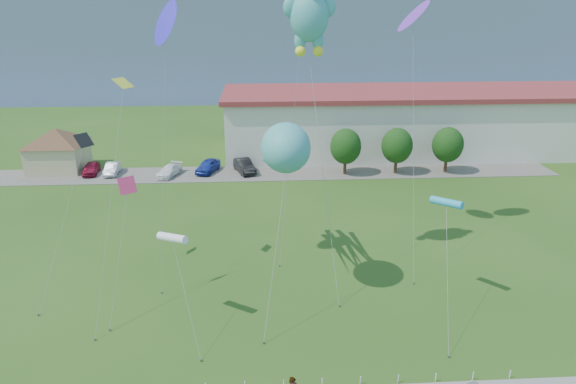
{
  "coord_description": "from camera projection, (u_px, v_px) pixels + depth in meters",
  "views": [
    {
      "loc": [
        -0.07,
        -22.76,
        18.57
      ],
      "look_at": [
        1.78,
        8.0,
        7.4
      ],
      "focal_mm": 32.0,
      "sensor_mm": 36.0,
      "label": 1
    }
  ],
  "objects": [
    {
      "name": "warehouse",
      "position": [
        451.0,
        120.0,
        69.04
      ],
      "size": [
        61.0,
        15.0,
        8.2
      ],
      "color": "beige",
      "rests_on": "ground"
    },
    {
      "name": "tree_near",
      "position": [
        346.0,
        146.0,
        59.0
      ],
      "size": [
        3.6,
        3.6,
        5.47
      ],
      "color": "#3F2B19",
      "rests_on": "ground"
    },
    {
      "name": "small_kite_white",
      "position": [
        172.0,
        239.0,
        30.43
      ],
      "size": [
        2.1,
        5.42,
        6.07
      ],
      "color": "white",
      "rests_on": "ground"
    },
    {
      "name": "parked_car_black",
      "position": [
        244.0,
        166.0,
        60.61
      ],
      "size": [
        3.02,
        4.95,
        1.54
      ],
      "primitive_type": "imported",
      "rotation": [
        0.0,
        0.0,
        0.32
      ],
      "color": "black",
      "rests_on": "parking_strip"
    },
    {
      "name": "small_kite_cyan",
      "position": [
        447.0,
        204.0,
        32.53
      ],
      "size": [
        1.74,
        7.6,
        7.28
      ],
      "color": "#2DA8CB",
      "rests_on": "ground"
    },
    {
      "name": "teddy_bear_kite",
      "position": [
        310.0,
        10.0,
        33.92
      ],
      "size": [
        3.51,
        8.22,
        20.98
      ],
      "color": "#45A8AB",
      "rests_on": "ground"
    },
    {
      "name": "small_kite_blue",
      "position": [
        165.0,
        29.0,
        32.81
      ],
      "size": [
        2.01,
        4.41,
        18.28
      ],
      "color": "#3025D3",
      "rests_on": "ground"
    },
    {
      "name": "small_kite_pink",
      "position": [
        126.0,
        199.0,
        32.61
      ],
      "size": [
        1.54,
        5.18,
        8.23
      ],
      "color": "#FD386D",
      "rests_on": "ground"
    },
    {
      "name": "tree_mid",
      "position": [
        397.0,
        146.0,
        59.34
      ],
      "size": [
        3.6,
        3.6,
        5.47
      ],
      "color": "#3F2B19",
      "rests_on": "ground"
    },
    {
      "name": "parked_car_silver",
      "position": [
        112.0,
        169.0,
        59.98
      ],
      "size": [
        1.56,
        4.01,
        1.3
      ],
      "primitive_type": "imported",
      "rotation": [
        0.0,
        0.0,
        0.05
      ],
      "color": "silver",
      "rests_on": "parking_strip"
    },
    {
      "name": "octopus_kite",
      "position": [
        285.0,
        154.0,
        33.58
      ],
      "size": [
        3.27,
        13.3,
        11.82
      ],
      "color": "#45A8AB",
      "rests_on": "ground"
    },
    {
      "name": "parked_car_red",
      "position": [
        91.0,
        168.0,
        60.0
      ],
      "size": [
        1.9,
        4.05,
        1.34
      ],
      "primitive_type": "imported",
      "rotation": [
        0.0,
        0.0,
        0.08
      ],
      "color": "maroon",
      "rests_on": "parking_strip"
    },
    {
      "name": "small_kite_purple",
      "position": [
        413.0,
        22.0,
        38.92
      ],
      "size": [
        2.12,
        9.93,
        18.59
      ],
      "color": "purple",
      "rests_on": "ground"
    },
    {
      "name": "pavilion",
      "position": [
        57.0,
        145.0,
        60.96
      ],
      "size": [
        9.2,
        9.2,
        5.0
      ],
      "color": "tan",
      "rests_on": "ground"
    },
    {
      "name": "hill_ridge",
      "position": [
        256.0,
        31.0,
        136.03
      ],
      "size": [
        160.0,
        50.0,
        25.0
      ],
      "primitive_type": "cube",
      "color": "slate",
      "rests_on": "ground"
    },
    {
      "name": "small_kite_black",
      "position": [
        79.0,
        158.0,
        35.5
      ],
      "size": [
        2.73,
        7.5,
        10.19
      ],
      "color": "black",
      "rests_on": "ground"
    },
    {
      "name": "small_kite_yellow",
      "position": [
        120.0,
        114.0,
        33.47
      ],
      "size": [
        1.7,
        9.59,
        14.22
      ],
      "color": "gold",
      "rests_on": "ground"
    },
    {
      "name": "ground",
      "position": [
        264.0,
        372.0,
        27.69
      ],
      "size": [
        160.0,
        160.0,
        0.0
      ],
      "primitive_type": "plane",
      "color": "#2B4F16",
      "rests_on": "ground"
    },
    {
      "name": "parked_car_white",
      "position": [
        169.0,
        171.0,
        59.32
      ],
      "size": [
        2.96,
        4.52,
        1.22
      ],
      "primitive_type": "imported",
      "rotation": [
        0.0,
        0.0,
        -0.33
      ],
      "color": "white",
      "rests_on": "parking_strip"
    },
    {
      "name": "parking_strip",
      "position": [
        259.0,
        173.0,
        60.52
      ],
      "size": [
        70.0,
        6.0,
        0.06
      ],
      "primitive_type": "cube",
      "color": "#59544C",
      "rests_on": "ground"
    },
    {
      "name": "parked_car_blue",
      "position": [
        208.0,
        166.0,
        60.64
      ],
      "size": [
        3.1,
        4.74,
        1.5
      ],
      "primitive_type": "imported",
      "rotation": [
        0.0,
        0.0,
        -0.33
      ],
      "color": "navy",
      "rests_on": "parking_strip"
    },
    {
      "name": "tree_far",
      "position": [
        448.0,
        145.0,
        59.68
      ],
      "size": [
        3.6,
        3.6,
        5.47
      ],
      "color": "#3F2B19",
      "rests_on": "ground"
    }
  ]
}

